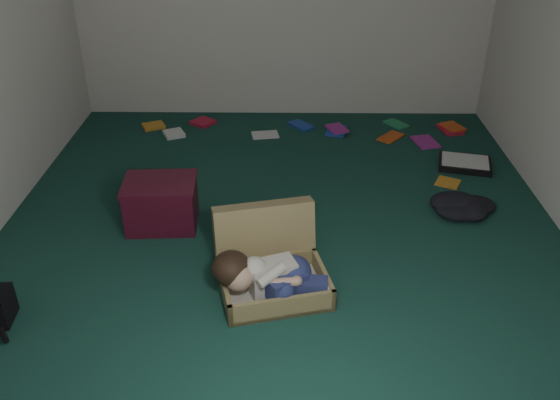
{
  "coord_description": "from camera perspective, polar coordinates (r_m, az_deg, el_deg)",
  "views": [
    {
      "loc": [
        0.04,
        -3.52,
        2.32
      ],
      "look_at": [
        0.0,
        -0.15,
        0.35
      ],
      "focal_mm": 38.0,
      "sensor_mm": 36.0,
      "label": 1
    }
  ],
  "objects": [
    {
      "name": "floor",
      "position": [
        4.22,
        0.03,
        -3.08
      ],
      "size": [
        4.5,
        4.5,
        0.0
      ],
      "primitive_type": "plane",
      "color": "#153C32",
      "rests_on": "ground"
    },
    {
      "name": "wall_front",
      "position": [
        1.63,
        -0.98,
        -8.43
      ],
      "size": [
        4.5,
        0.0,
        4.5
      ],
      "primitive_type": "plane",
      "rotation": [
        -1.57,
        0.0,
        0.0
      ],
      "color": "silver",
      "rests_on": "ground"
    },
    {
      "name": "suitcase",
      "position": [
        3.67,
        -0.94,
        -6.19
      ],
      "size": [
        0.76,
        0.75,
        0.47
      ],
      "rotation": [
        0.0,
        0.0,
        0.24
      ],
      "color": "#938151",
      "rests_on": "floor"
    },
    {
      "name": "person",
      "position": [
        3.51,
        -1.1,
        -7.26
      ],
      "size": [
        0.71,
        0.35,
        0.29
      ],
      "rotation": [
        0.0,
        0.0,
        0.24
      ],
      "color": "silver",
      "rests_on": "suitcase"
    },
    {
      "name": "maroon_bin",
      "position": [
        4.3,
        -11.34,
        -0.31
      ],
      "size": [
        0.53,
        0.43,
        0.35
      ],
      "rotation": [
        0.0,
        0.0,
        0.06
      ],
      "color": "#440D1E",
      "rests_on": "floor"
    },
    {
      "name": "clothing_pile",
      "position": [
        4.65,
        17.41,
        -0.27
      ],
      "size": [
        0.42,
        0.35,
        0.13
      ],
      "primitive_type": null,
      "rotation": [
        0.0,
        0.0,
        0.07
      ],
      "color": "black",
      "rests_on": "floor"
    },
    {
      "name": "paper_tray",
      "position": [
        5.33,
        17.35,
        3.38
      ],
      "size": [
        0.49,
        0.41,
        0.06
      ],
      "rotation": [
        0.0,
        0.0,
        -0.23
      ],
      "color": "black",
      "rests_on": "floor"
    },
    {
      "name": "book_scatter",
      "position": [
        5.65,
        4.83,
        6.08
      ],
      "size": [
        3.14,
        1.47,
        0.02
      ],
      "color": "orange",
      "rests_on": "floor"
    }
  ]
}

